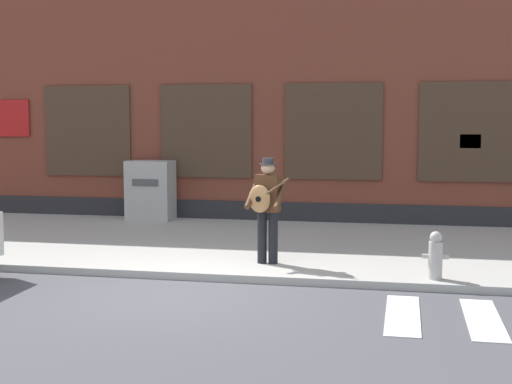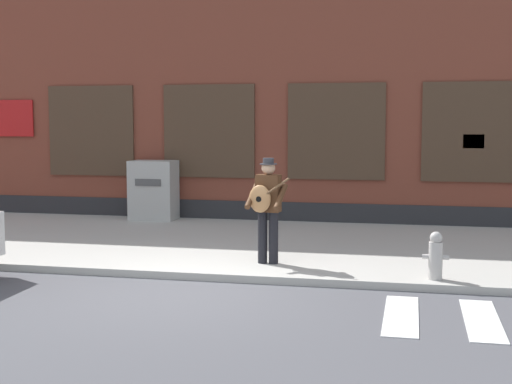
% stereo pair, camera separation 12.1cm
% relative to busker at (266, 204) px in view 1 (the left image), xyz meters
% --- Properties ---
extents(ground_plane, '(160.00, 160.00, 0.00)m').
position_rel_busker_xyz_m(ground_plane, '(-0.92, -1.75, -1.08)').
color(ground_plane, '#4C4C51').
extents(sidewalk, '(28.00, 5.92, 0.12)m').
position_rel_busker_xyz_m(sidewalk, '(-0.92, 2.01, -1.02)').
color(sidewalk, '#ADAAA3').
rests_on(sidewalk, ground).
extents(building_backdrop, '(28.00, 4.06, 8.70)m').
position_rel_busker_xyz_m(building_backdrop, '(-0.92, 6.97, 3.26)').
color(building_backdrop, brown).
rests_on(building_backdrop, ground).
extents(busker, '(0.72, 0.58, 1.70)m').
position_rel_busker_xyz_m(busker, '(0.00, 0.00, 0.00)').
color(busker, black).
rests_on(busker, sidewalk).
extents(utility_box, '(1.04, 0.70, 1.37)m').
position_rel_busker_xyz_m(utility_box, '(-3.63, 4.52, -0.28)').
color(utility_box, '#ADADA8').
rests_on(utility_box, sidewalk).
extents(fire_hydrant, '(0.38, 0.20, 0.70)m').
position_rel_busker_xyz_m(fire_hydrant, '(2.61, -0.60, -0.62)').
color(fire_hydrant, '#B2ADA8').
rests_on(fire_hydrant, sidewalk).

